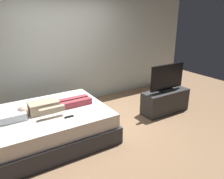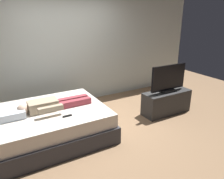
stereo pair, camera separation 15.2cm
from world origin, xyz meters
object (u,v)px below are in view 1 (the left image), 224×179
bed (52,125)px  pillow (9,116)px  remote (69,117)px  person (52,106)px  tv (167,78)px  tv_stand (165,101)px

bed → pillow: 0.73m
pillow → remote: (0.82, -0.40, -0.05)m
person → bed: bearing=-174.1°
pillow → person: bearing=0.3°
bed → person: person is taller
pillow → remote: 0.92m
pillow → tv: bearing=-4.4°
tv_stand → tv: bearing=-0.2°
person → tv_stand: size_ratio=1.15×
remote → tv: (2.30, 0.16, 0.24)m
remote → tv_stand: remote is taller
pillow → tv: 3.14m
remote → tv_stand: 2.32m
person → tv: 2.47m
person → remote: bearing=-69.5°
remote → tv_stand: bearing=4.0°
bed → pillow: pillow is taller
bed → remote: remote is taller
person → remote: (0.15, -0.40, -0.07)m
bed → person: 0.36m
pillow → tv_stand: 3.15m
bed → tv: tv is taller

